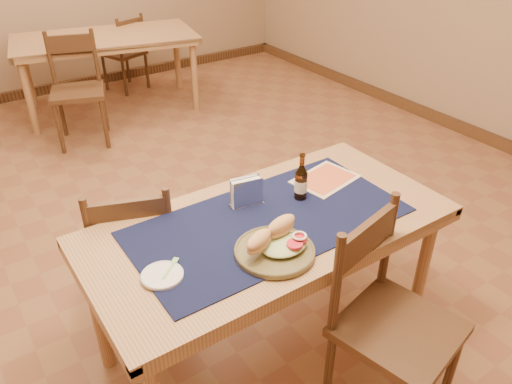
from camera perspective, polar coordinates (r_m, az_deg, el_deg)
room at (r=2.54m, az=-9.35°, el=17.73°), size 6.04×7.04×2.84m
main_table at (r=2.22m, az=1.45°, el=-5.14°), size 1.60×0.80×0.75m
placemat at (r=2.17m, az=1.48°, el=-3.33°), size 1.20×0.60×0.01m
baseboard at (r=3.14m, az=-7.22°, el=-6.83°), size 6.00×7.00×0.10m
back_table at (r=5.26m, az=-16.81°, el=15.87°), size 1.85×1.19×0.75m
chair_main_far at (r=2.55m, az=-13.61°, el=-6.55°), size 0.52×0.52×0.88m
chair_main_near at (r=2.16m, az=15.05°, el=-13.98°), size 0.52×0.52×0.95m
chair_back_near at (r=4.68m, az=-19.76°, el=11.16°), size 0.56×0.56×0.95m
chair_back_far at (r=5.85m, az=-14.69°, el=15.25°), size 0.49×0.49×0.83m
sandwich_plate at (r=1.97m, az=2.28°, el=-6.13°), size 0.32×0.32×0.12m
side_plate at (r=1.91m, az=-10.67°, el=-9.30°), size 0.16×0.16×0.01m
fork at (r=1.93m, az=-9.67°, el=-8.37°), size 0.11×0.09×0.00m
beer_bottle at (r=2.28m, az=5.16°, el=1.12°), size 0.06×0.06×0.23m
napkin_holder at (r=2.24m, az=-1.09°, el=-0.05°), size 0.16×0.08×0.13m
menu_card at (r=2.48m, az=7.91°, el=1.49°), size 0.34×0.28×0.01m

